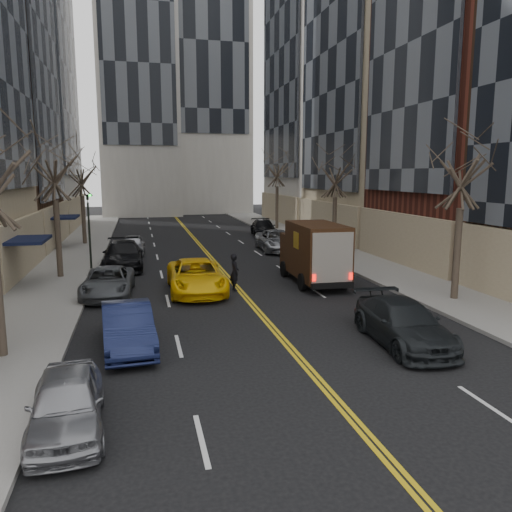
{
  "coord_description": "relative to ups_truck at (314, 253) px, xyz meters",
  "views": [
    {
      "loc": [
        -4.62,
        -7.8,
        5.6
      ],
      "look_at": [
        0.06,
        12.03,
        2.2
      ],
      "focal_mm": 35.0,
      "sensor_mm": 36.0,
      "label": 1
    }
  ],
  "objects": [
    {
      "name": "tree_lf_far",
      "position": [
        -12.81,
        17.09,
        4.45
      ],
      "size": [
        3.2,
        3.2,
        8.12
      ],
      "color": "#382D23",
      "rests_on": "sidewalk_left"
    },
    {
      "name": "tree_rt_far",
      "position": [
        4.79,
        24.09,
        5.17
      ],
      "size": [
        3.2,
        3.2,
        9.11
      ],
      "color": "#382D23",
      "rests_on": "sidewalk_right"
    },
    {
      "name": "sidewalk_right",
      "position": [
        4.99,
        11.09,
        -1.5
      ],
      "size": [
        4.0,
        66.0,
        0.15
      ],
      "primitive_type": "cube",
      "color": "slate",
      "rests_on": "ground"
    },
    {
      "name": "pedestrian",
      "position": [
        -4.23,
        -0.6,
        -0.68
      ],
      "size": [
        0.47,
        0.67,
        1.78
      ],
      "primitive_type": "imported",
      "rotation": [
        0.0,
        0.0,
        1.63
      ],
      "color": "black",
      "rests_on": "ground"
    },
    {
      "name": "observer_sedan",
      "position": [
        -0.27,
        -9.43,
        -0.86
      ],
      "size": [
        2.29,
        5.04,
        1.43
      ],
      "rotation": [
        0.0,
        0.0,
        -0.06
      ],
      "color": "black",
      "rests_on": "ground"
    },
    {
      "name": "parked_lf_e",
      "position": [
        -9.11,
        11.52,
        -0.89
      ],
      "size": [
        1.82,
        4.08,
        1.36
      ],
      "primitive_type": "imported",
      "rotation": [
        0.0,
        0.0,
        -0.05
      ],
      "color": "#A0A1A7",
      "rests_on": "ground"
    },
    {
      "name": "parked_rt_c",
      "position": [
        2.29,
        19.64,
        -0.85
      ],
      "size": [
        2.61,
        5.17,
        1.44
      ],
      "primitive_type": "imported",
      "rotation": [
        0.0,
        0.0,
        -0.12
      ],
      "color": "black",
      "rests_on": "ground"
    },
    {
      "name": "tree_rt_near",
      "position": [
        4.79,
        -4.91,
        4.88
      ],
      "size": [
        3.2,
        3.2,
        8.71
      ],
      "color": "#382D23",
      "rests_on": "sidewalk_right"
    },
    {
      "name": "tree_rt_mid",
      "position": [
        4.79,
        9.09,
        4.6
      ],
      "size": [
        3.2,
        3.2,
        8.32
      ],
      "color": "#382D23",
      "rests_on": "sidewalk_right"
    },
    {
      "name": "taxi",
      "position": [
        -6.07,
        -0.59,
        -0.8
      ],
      "size": [
        2.64,
        5.58,
        1.54
      ],
      "primitive_type": "imported",
      "rotation": [
        0.0,
        0.0,
        -0.02
      ],
      "color": "yellow",
      "rests_on": "ground"
    },
    {
      "name": "parked_lf_d",
      "position": [
        -9.61,
        6.36,
        -0.77
      ],
      "size": [
        2.31,
        5.57,
        1.61
      ],
      "primitive_type": "imported",
      "rotation": [
        0.0,
        0.0,
        0.01
      ],
      "color": "black",
      "rests_on": "ground"
    },
    {
      "name": "parked_lf_b",
      "position": [
        -9.11,
        -7.82,
        -0.85
      ],
      "size": [
        1.88,
        4.5,
        1.45
      ],
      "primitive_type": "imported",
      "rotation": [
        0.0,
        0.0,
        0.08
      ],
      "color": "#131A3D",
      "rests_on": "ground"
    },
    {
      "name": "ground",
      "position": [
        -4.01,
        -15.91,
        -1.57
      ],
      "size": [
        160.0,
        160.0,
        0.0
      ],
      "primitive_type": "plane",
      "color": "black",
      "rests_on": "ground"
    },
    {
      "name": "parked_rt_b",
      "position": [
        1.09,
        10.84,
        -0.82
      ],
      "size": [
        2.72,
        5.5,
        1.5
      ],
      "primitive_type": "imported",
      "rotation": [
        0.0,
        0.0,
        -0.04
      ],
      "color": "#94979B",
      "rests_on": "ground"
    },
    {
      "name": "tree_lf_mid",
      "position": [
        -12.81,
        4.09,
        5.03
      ],
      "size": [
        3.2,
        3.2,
        8.91
      ],
      "color": "#382D23",
      "rests_on": "sidewalk_left"
    },
    {
      "name": "parked_rt_a",
      "position": [
        2.29,
        11.58,
        -0.91
      ],
      "size": [
        1.85,
        4.12,
        1.31
      ],
      "primitive_type": "imported",
      "rotation": [
        0.0,
        0.0,
        0.12
      ],
      "color": "#43454A",
      "rests_on": "ground"
    },
    {
      "name": "parked_lf_a",
      "position": [
        -10.31,
        -12.87,
        -0.92
      ],
      "size": [
        1.82,
        3.95,
        1.31
      ],
      "primitive_type": "imported",
      "rotation": [
        0.0,
        0.0,
        0.07
      ],
      "color": "#929398",
      "rests_on": "ground"
    },
    {
      "name": "ups_truck",
      "position": [
        0.0,
        0.0,
        0.0
      ],
      "size": [
        2.46,
        5.75,
        3.12
      ],
      "rotation": [
        0.0,
        0.0,
        -0.03
      ],
      "color": "black",
      "rests_on": "ground"
    },
    {
      "name": "sidewalk_left",
      "position": [
        -13.01,
        11.09,
        -1.5
      ],
      "size": [
        4.0,
        66.0,
        0.15
      ],
      "primitive_type": "cube",
      "color": "slate",
      "rests_on": "ground"
    },
    {
      "name": "traffic_signal",
      "position": [
        -11.4,
        6.08,
        1.25
      ],
      "size": [
        0.29,
        0.26,
        4.7
      ],
      "color": "black",
      "rests_on": "sidewalk_left"
    },
    {
      "name": "streetwall_right",
      "position": [
        12.38,
        16.28,
        13.52
      ],
      "size": [
        12.26,
        49.0,
        34.0
      ],
      "color": "#4C301E",
      "rests_on": "ground"
    },
    {
      "name": "parked_lf_c",
      "position": [
        -10.1,
        -0.41,
        -0.91
      ],
      "size": [
        2.42,
        4.84,
        1.32
      ],
      "primitive_type": "imported",
      "rotation": [
        0.0,
        0.0,
        -0.05
      ],
      "color": "#484C50",
      "rests_on": "ground"
    }
  ]
}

